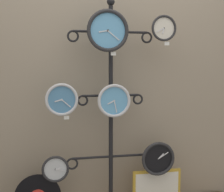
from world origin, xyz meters
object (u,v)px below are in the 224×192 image
clock_top_right (164,28)px  picture_frame (157,188)px  display_stand (111,140)px  clock_bottom_left (55,169)px  clock_middle_left (62,100)px  clock_top_center (108,31)px  clock_middle_center (114,101)px  clock_bottom_right (158,159)px

clock_top_right → picture_frame: bearing=115.9°
display_stand → clock_bottom_left: (-0.46, -0.11, -0.18)m
display_stand → picture_frame: bearing=-7.6°
picture_frame → clock_top_right: bearing=-64.1°
clock_middle_left → picture_frame: clock_middle_left is taller
picture_frame → clock_top_center: bearing=-173.3°
display_stand → clock_middle_center: (0.01, -0.09, 0.34)m
clock_middle_left → clock_top_center: bearing=-0.4°
clock_bottom_right → display_stand: bearing=164.2°
clock_top_right → picture_frame: clock_top_right is taller
display_stand → clock_top_right: (0.41, -0.10, 0.91)m
clock_middle_center → clock_top_right: bearing=-0.4°
clock_middle_left → picture_frame: (0.79, 0.05, -0.78)m
clock_top_center → clock_bottom_left: (-0.41, -0.01, -1.06)m
clock_middle_left → clock_bottom_right: bearing=-0.5°
clock_top_center → clock_middle_center: bearing=9.3°
display_stand → clock_bottom_left: size_ratio=8.53×
clock_top_center → clock_bottom_right: bearing=-0.5°
clock_middle_left → clock_bottom_right: (0.78, -0.01, -0.51)m
clock_top_right → picture_frame: size_ratio=0.49×
clock_middle_center → picture_frame: clock_middle_center is taller
display_stand → picture_frame: (0.39, -0.05, -0.42)m
clock_top_center → picture_frame: clock_top_center is taller
clock_bottom_left → picture_frame: clock_bottom_left is taller
clock_bottom_right → clock_top_right: bearing=15.0°
display_stand → picture_frame: display_stand is taller
clock_middle_left → clock_bottom_left: size_ratio=1.20×
display_stand → clock_bottom_left: bearing=-166.4°
clock_top_right → clock_middle_left: 0.98m
clock_middle_left → clock_middle_center: clock_middle_left is taller
clock_bottom_left → clock_top_right: bearing=0.9°
clock_bottom_right → clock_bottom_left: bearing=-179.7°
display_stand → clock_top_center: display_stand is taller
clock_bottom_left → clock_bottom_right: 0.83m
clock_middle_center → clock_bottom_left: (-0.47, -0.02, -0.52)m
clock_middle_center → clock_bottom_right: (0.37, -0.01, -0.49)m
clock_middle_left → clock_middle_center: 0.41m
display_stand → clock_middle_center: bearing=-85.5°
clock_middle_center → clock_bottom_left: clock_middle_center is taller
clock_top_center → clock_top_right: size_ratio=1.58×
picture_frame → clock_middle_left: bearing=-176.5°
clock_top_right → clock_bottom_right: (-0.03, -0.01, -1.06)m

